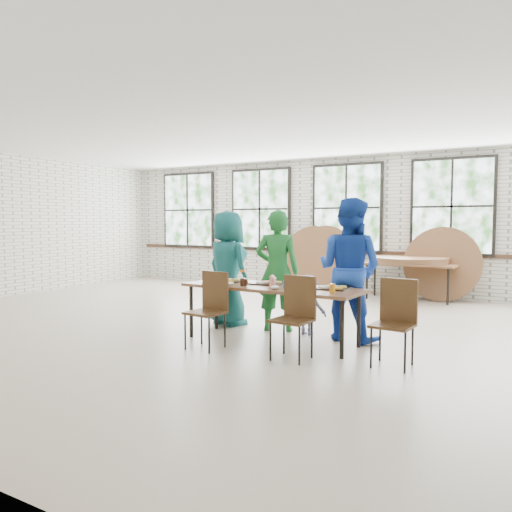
{
  "coord_description": "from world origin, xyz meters",
  "views": [
    {
      "loc": [
        3.8,
        -6.2,
        1.58
      ],
      "look_at": [
        0.0,
        0.4,
        1.05
      ],
      "focal_mm": 35.0,
      "sensor_mm": 36.0,
      "label": 1
    }
  ],
  "objects": [
    {
      "name": "dining_table",
      "position": [
        0.75,
        -0.51,
        0.69
      ],
      "size": [
        2.44,
        0.92,
        0.74
      ],
      "rotation": [
        0.0,
        0.0,
        -0.05
      ],
      "color": "brown",
      "rests_on": "ground"
    },
    {
      "name": "chair_near_left",
      "position": [
        0.22,
        -1.12,
        0.56
      ],
      "size": [
        0.47,
        0.45,
        0.95
      ],
      "rotation": [
        0.0,
        0.0,
        -0.12
      ],
      "color": "#452C17",
      "rests_on": "ground"
    },
    {
      "name": "adult_blue",
      "position": [
        1.58,
        0.14,
        0.94
      ],
      "size": [
        1.01,
        0.85,
        1.89
      ],
      "primitive_type": "imported",
      "rotation": [
        0.0,
        0.0,
        2.99
      ],
      "color": "#183FAA",
      "rests_on": "ground"
    },
    {
      "name": "room",
      "position": [
        0.0,
        4.44,
        1.83
      ],
      "size": [
        12.0,
        12.0,
        12.0
      ],
      "color": "#BFAD98",
      "rests_on": "ground"
    },
    {
      "name": "round_tops_stacked",
      "position": [
        1.5,
        3.94,
        0.8
      ],
      "size": [
        1.5,
        1.5,
        0.13
      ],
      "color": "brown",
      "rests_on": "storage_table"
    },
    {
      "name": "chair_spare",
      "position": [
        2.43,
        -0.74,
        0.56
      ],
      "size": [
        0.45,
        0.44,
        0.95
      ],
      "rotation": [
        0.0,
        0.0,
        -0.08
      ],
      "color": "#452C17",
      "rests_on": "ground"
    },
    {
      "name": "toddler",
      "position": [
        0.98,
        0.14,
        0.42
      ],
      "size": [
        0.54,
        0.31,
        0.83
      ],
      "primitive_type": "imported",
      "rotation": [
        0.0,
        0.0,
        3.14
      ],
      "color": "#181646",
      "rests_on": "ground"
    },
    {
      "name": "storage_table",
      "position": [
        1.5,
        3.94,
        0.69
      ],
      "size": [
        1.83,
        0.82,
        0.74
      ],
      "rotation": [
        0.0,
        0.0,
        -0.04
      ],
      "color": "brown",
      "rests_on": "ground"
    },
    {
      "name": "round_tops_leaning",
      "position": [
        0.32,
        4.19,
        0.74
      ],
      "size": [
        4.31,
        0.46,
        1.49
      ],
      "color": "brown",
      "rests_on": "ground"
    },
    {
      "name": "chair_near_right",
      "position": [
        1.35,
        -1.03,
        0.56
      ],
      "size": [
        0.45,
        0.44,
        0.95
      ],
      "rotation": [
        0.0,
        0.0,
        -0.09
      ],
      "color": "#452C17",
      "rests_on": "ground"
    },
    {
      "name": "adult_green",
      "position": [
        0.5,
        0.14,
        0.87
      ],
      "size": [
        0.74,
        0.6,
        1.74
      ],
      "primitive_type": "imported",
      "rotation": [
        0.0,
        0.0,
        3.47
      ],
      "color": "#1C6C2B",
      "rests_on": "ground"
    },
    {
      "name": "tabletop_clutter",
      "position": [
        0.86,
        -0.53,
        0.77
      ],
      "size": [
        1.99,
        0.61,
        0.11
      ],
      "color": "black",
      "rests_on": "dining_table"
    },
    {
      "name": "adult_teal",
      "position": [
        -0.35,
        0.14,
        0.87
      ],
      "size": [
        0.99,
        0.8,
        1.74
      ],
      "primitive_type": "imported",
      "rotation": [
        0.0,
        0.0,
        2.81
      ],
      "color": "#165157",
      "rests_on": "ground"
    }
  ]
}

